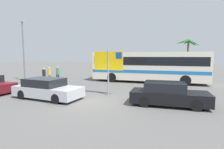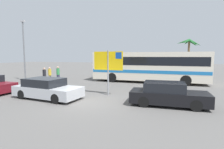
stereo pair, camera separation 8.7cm
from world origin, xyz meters
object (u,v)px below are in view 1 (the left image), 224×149
object	(u,v)px
bus_rear_coach	(147,64)
pedestrian_by_bus	(44,75)
pedestrian_crossing_lot	(58,73)
car_silver	(47,89)
car_black	(168,94)
bus_front_coach	(148,66)
ferry_sign	(109,63)
pedestrian_near_sign	(49,74)

from	to	relation	value
bus_rear_coach	pedestrian_by_bus	bearing A→B (deg)	-138.61
pedestrian_by_bus	pedestrian_crossing_lot	size ratio (longest dim) A/B	0.97
bus_rear_coach	car_silver	size ratio (longest dim) A/B	2.50
car_black	pedestrian_by_bus	distance (m)	12.42
bus_front_coach	bus_rear_coach	world-z (taller)	same
bus_front_coach	ferry_sign	distance (m)	7.39
car_silver	bus_front_coach	bearing A→B (deg)	65.15
ferry_sign	car_black	world-z (taller)	ferry_sign
car_black	pedestrian_by_bus	size ratio (longest dim) A/B	2.62
bus_rear_coach	bus_front_coach	bearing A→B (deg)	-80.40
car_black	car_silver	bearing A→B (deg)	-176.62
pedestrian_by_bus	pedestrian_crossing_lot	bearing A→B (deg)	-143.93
car_silver	pedestrian_near_sign	bearing A→B (deg)	132.11
bus_front_coach	car_black	bearing A→B (deg)	-75.73
bus_rear_coach	ferry_sign	size ratio (longest dim) A/B	3.66
car_silver	pedestrian_crossing_lot	size ratio (longest dim) A/B	2.78
pedestrian_near_sign	bus_front_coach	bearing A→B (deg)	8.81
ferry_sign	pedestrian_crossing_lot	distance (m)	8.45
bus_rear_coach	car_black	distance (m)	12.31
ferry_sign	pedestrian_by_bus	distance (m)	8.28
ferry_sign	pedestrian_crossing_lot	bearing A→B (deg)	155.53
pedestrian_near_sign	car_black	bearing A→B (deg)	-34.65
pedestrian_by_bus	pedestrian_near_sign	xyz separation A→B (m)	(0.01, 0.80, 0.01)
ferry_sign	pedestrian_by_bus	xyz separation A→B (m)	(-7.73, 2.62, -1.36)
bus_front_coach	pedestrian_by_bus	bearing A→B (deg)	-154.80
pedestrian_near_sign	ferry_sign	bearing A→B (deg)	-36.27
bus_rear_coach	pedestrian_by_bus	size ratio (longest dim) A/B	7.16
bus_front_coach	bus_rear_coach	size ratio (longest dim) A/B	1.00
pedestrian_near_sign	car_silver	bearing A→B (deg)	-65.64
bus_rear_coach	car_silver	distance (m)	13.65
bus_rear_coach	car_silver	world-z (taller)	bus_rear_coach
bus_front_coach	car_black	distance (m)	8.87
car_black	pedestrian_crossing_lot	distance (m)	12.55
bus_front_coach	pedestrian_crossing_lot	world-z (taller)	bus_front_coach
bus_rear_coach	pedestrian_crossing_lot	bearing A→B (deg)	-143.01
bus_front_coach	pedestrian_crossing_lot	bearing A→B (deg)	-161.82
car_black	pedestrian_near_sign	size ratio (longest dim) A/B	2.60
car_black	bus_rear_coach	bearing A→B (deg)	100.57
bus_front_coach	pedestrian_crossing_lot	size ratio (longest dim) A/B	6.94
pedestrian_crossing_lot	bus_front_coach	bearing A→B (deg)	-120.87
car_black	car_silver	distance (m)	7.62
pedestrian_crossing_lot	ferry_sign	bearing A→B (deg)	-168.88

